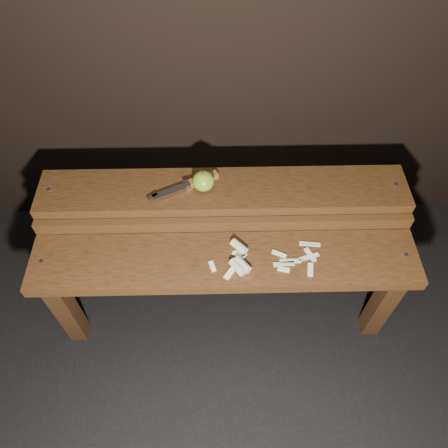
{
  "coord_description": "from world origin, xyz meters",
  "views": [
    {
      "loc": [
        -0.02,
        -0.77,
        1.55
      ],
      "look_at": [
        0.0,
        0.06,
        0.45
      ],
      "focal_mm": 35.0,
      "sensor_mm": 36.0,
      "label": 1
    }
  ],
  "objects_px": {
    "apple": "(203,181)",
    "knife": "(195,182)",
    "bench_front_tier": "(225,273)",
    "bench_rear_tier": "(223,205)"
  },
  "relations": [
    {
      "from": "bench_rear_tier",
      "to": "knife",
      "type": "xyz_separation_m",
      "value": [
        -0.09,
        0.02,
        0.1
      ]
    },
    {
      "from": "bench_front_tier",
      "to": "apple",
      "type": "height_order",
      "value": "apple"
    },
    {
      "from": "apple",
      "to": "knife",
      "type": "bearing_deg",
      "value": 151.68
    },
    {
      "from": "apple",
      "to": "bench_front_tier",
      "type": "bearing_deg",
      "value": -74.73
    },
    {
      "from": "bench_rear_tier",
      "to": "apple",
      "type": "bearing_deg",
      "value": 176.08
    },
    {
      "from": "bench_rear_tier",
      "to": "knife",
      "type": "relative_size",
      "value": 5.26
    },
    {
      "from": "knife",
      "to": "bench_front_tier",
      "type": "bearing_deg",
      "value": -69.53
    },
    {
      "from": "apple",
      "to": "knife",
      "type": "relative_size",
      "value": 0.33
    },
    {
      "from": "bench_front_tier",
      "to": "knife",
      "type": "xyz_separation_m",
      "value": [
        -0.09,
        0.25,
        0.16
      ]
    },
    {
      "from": "apple",
      "to": "knife",
      "type": "distance_m",
      "value": 0.04
    }
  ]
}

